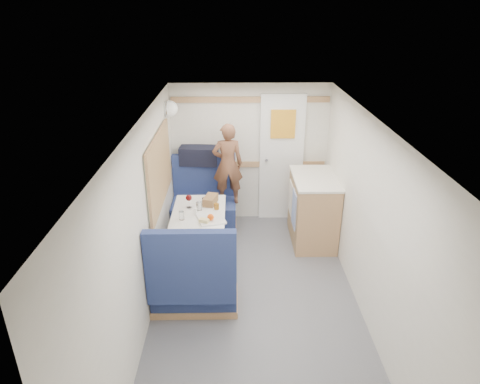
{
  "coord_description": "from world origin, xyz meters",
  "views": [
    {
      "loc": [
        -0.23,
        -3.54,
        2.99
      ],
      "look_at": [
        -0.16,
        0.9,
        1.01
      ],
      "focal_mm": 32.0,
      "sensor_mm": 36.0,
      "label": 1
    }
  ],
  "objects_px": {
    "bench_far": "(204,210)",
    "duffel_bag": "(199,156)",
    "pepper_grinder": "(204,201)",
    "dome_light": "(170,109)",
    "wine_glass": "(189,198)",
    "bench_near": "(194,284)",
    "salt_grinder": "(196,212)",
    "dinette_table": "(199,222)",
    "person": "(228,164)",
    "tumbler_left": "(182,216)",
    "orange_fruit": "(211,217)",
    "tumbler_right": "(199,206)",
    "galley_counter": "(313,209)",
    "cheese_block": "(204,220)",
    "bread_loaf": "(210,200)",
    "beer_glass": "(217,207)",
    "tray": "(211,218)"
  },
  "relations": [
    {
      "from": "duffel_bag",
      "to": "pepper_grinder",
      "type": "relative_size",
      "value": 5.63
    },
    {
      "from": "bench_far",
      "to": "duffel_bag",
      "type": "bearing_deg",
      "value": 104.58
    },
    {
      "from": "person",
      "to": "bench_near",
      "type": "bearing_deg",
      "value": 73.72
    },
    {
      "from": "galley_counter",
      "to": "orange_fruit",
      "type": "bearing_deg",
      "value": -147.99
    },
    {
      "from": "wine_glass",
      "to": "bench_near",
      "type": "bearing_deg",
      "value": -82.82
    },
    {
      "from": "bench_far",
      "to": "person",
      "type": "relative_size",
      "value": 0.94
    },
    {
      "from": "person",
      "to": "tumbler_right",
      "type": "relative_size",
      "value": 9.92
    },
    {
      "from": "tray",
      "to": "duffel_bag",
      "type": "bearing_deg",
      "value": 99.34
    },
    {
      "from": "duffel_bag",
      "to": "orange_fruit",
      "type": "relative_size",
      "value": 6.87
    },
    {
      "from": "tumbler_left",
      "to": "tumbler_right",
      "type": "xyz_separation_m",
      "value": [
        0.18,
        0.23,
        0.01
      ]
    },
    {
      "from": "orange_fruit",
      "to": "salt_grinder",
      "type": "height_order",
      "value": "orange_fruit"
    },
    {
      "from": "bench_near",
      "to": "tumbler_left",
      "type": "distance_m",
      "value": 0.82
    },
    {
      "from": "wine_glass",
      "to": "salt_grinder",
      "type": "height_order",
      "value": "wine_glass"
    },
    {
      "from": "dinette_table",
      "to": "salt_grinder",
      "type": "bearing_deg",
      "value": -103.64
    },
    {
      "from": "dome_light",
      "to": "wine_glass",
      "type": "bearing_deg",
      "value": -70.41
    },
    {
      "from": "bench_far",
      "to": "salt_grinder",
      "type": "relative_size",
      "value": 12.6
    },
    {
      "from": "bread_loaf",
      "to": "bench_near",
      "type": "bearing_deg",
      "value": -96.98
    },
    {
      "from": "cheese_block",
      "to": "beer_glass",
      "type": "height_order",
      "value": "beer_glass"
    },
    {
      "from": "bench_far",
      "to": "orange_fruit",
      "type": "relative_size",
      "value": 13.76
    },
    {
      "from": "duffel_bag",
      "to": "pepper_grinder",
      "type": "height_order",
      "value": "duffel_bag"
    },
    {
      "from": "person",
      "to": "wine_glass",
      "type": "distance_m",
      "value": 0.87
    },
    {
      "from": "duffel_bag",
      "to": "tumbler_left",
      "type": "distance_m",
      "value": 1.36
    },
    {
      "from": "bench_far",
      "to": "pepper_grinder",
      "type": "bearing_deg",
      "value": -86.1
    },
    {
      "from": "person",
      "to": "tumbler_left",
      "type": "height_order",
      "value": "person"
    },
    {
      "from": "galley_counter",
      "to": "salt_grinder",
      "type": "relative_size",
      "value": 11.04
    },
    {
      "from": "beer_glass",
      "to": "tray",
      "type": "bearing_deg",
      "value": -107.32
    },
    {
      "from": "dome_light",
      "to": "person",
      "type": "distance_m",
      "value": 1.04
    },
    {
      "from": "dome_light",
      "to": "salt_grinder",
      "type": "relative_size",
      "value": 2.4
    },
    {
      "from": "wine_glass",
      "to": "pepper_grinder",
      "type": "height_order",
      "value": "wine_glass"
    },
    {
      "from": "bench_near",
      "to": "dome_light",
      "type": "bearing_deg",
      "value": 102.82
    },
    {
      "from": "dome_light",
      "to": "bench_near",
      "type": "bearing_deg",
      "value": -77.18
    },
    {
      "from": "tumbler_right",
      "to": "galley_counter",
      "type": "bearing_deg",
      "value": 20.15
    },
    {
      "from": "dinette_table",
      "to": "dome_light",
      "type": "bearing_deg",
      "value": 114.65
    },
    {
      "from": "tray",
      "to": "bench_near",
      "type": "bearing_deg",
      "value": -102.58
    },
    {
      "from": "duffel_bag",
      "to": "beer_glass",
      "type": "height_order",
      "value": "duffel_bag"
    },
    {
      "from": "dinette_table",
      "to": "salt_grinder",
      "type": "distance_m",
      "value": 0.22
    },
    {
      "from": "orange_fruit",
      "to": "cheese_block",
      "type": "height_order",
      "value": "orange_fruit"
    },
    {
      "from": "bench_far",
      "to": "orange_fruit",
      "type": "height_order",
      "value": "bench_far"
    },
    {
      "from": "beer_glass",
      "to": "wine_glass",
      "type": "bearing_deg",
      "value": 165.32
    },
    {
      "from": "tumbler_right",
      "to": "bench_near",
      "type": "bearing_deg",
      "value": -90.26
    },
    {
      "from": "wine_glass",
      "to": "bread_loaf",
      "type": "bearing_deg",
      "value": 22.91
    },
    {
      "from": "beer_glass",
      "to": "cheese_block",
      "type": "bearing_deg",
      "value": -111.96
    },
    {
      "from": "orange_fruit",
      "to": "wine_glass",
      "type": "distance_m",
      "value": 0.46
    },
    {
      "from": "person",
      "to": "tray",
      "type": "distance_m",
      "value": 1.06
    },
    {
      "from": "tumbler_right",
      "to": "beer_glass",
      "type": "relative_size",
      "value": 1.23
    },
    {
      "from": "orange_fruit",
      "to": "tray",
      "type": "bearing_deg",
      "value": 93.32
    },
    {
      "from": "bench_far",
      "to": "wine_glass",
      "type": "bearing_deg",
      "value": -98.88
    },
    {
      "from": "duffel_bag",
      "to": "bread_loaf",
      "type": "distance_m",
      "value": 0.98
    },
    {
      "from": "dome_light",
      "to": "pepper_grinder",
      "type": "height_order",
      "value": "dome_light"
    },
    {
      "from": "cheese_block",
      "to": "tumbler_right",
      "type": "xyz_separation_m",
      "value": [
        -0.08,
        0.32,
        0.02
      ]
    }
  ]
}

